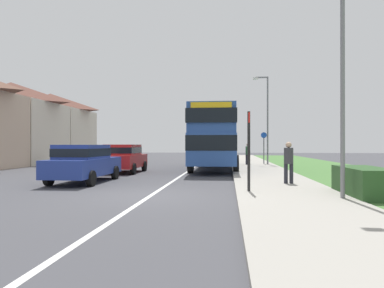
# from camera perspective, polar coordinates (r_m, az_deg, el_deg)

# --- Properties ---
(ground_plane) EXTENTS (120.00, 120.00, 0.00)m
(ground_plane) POSITION_cam_1_polar(r_m,az_deg,el_deg) (10.93, -6.74, -8.33)
(ground_plane) COLOR #424247
(lane_marking_centre) EXTENTS (0.14, 60.00, 0.01)m
(lane_marking_centre) POSITION_cam_1_polar(r_m,az_deg,el_deg) (18.77, -1.38, -4.89)
(lane_marking_centre) COLOR silver
(lane_marking_centre) RESTS_ON ground_plane
(pavement_near_side) EXTENTS (3.20, 68.00, 0.12)m
(pavement_near_side) POSITION_cam_1_polar(r_m,az_deg,el_deg) (16.73, 12.21, -5.28)
(pavement_near_side) COLOR #9E998E
(pavement_near_side) RESTS_ON ground_plane
(grass_verge_seaward) EXTENTS (6.00, 68.00, 0.08)m
(grass_verge_seaward) POSITION_cam_1_polar(r_m,az_deg,el_deg) (17.72, 26.22, -5.04)
(grass_verge_seaward) COLOR #477538
(grass_verge_seaward) RESTS_ON ground_plane
(roadside_hedge) EXTENTS (1.10, 2.71, 0.90)m
(roadside_hedge) POSITION_cam_1_polar(r_m,az_deg,el_deg) (11.44, 26.12, -5.68)
(roadside_hedge) COLOR #2D5128
(roadside_hedge) RESTS_ON ground_plane
(double_decker_bus) EXTENTS (2.80, 10.37, 3.70)m
(double_decker_bus) POSITION_cam_1_polar(r_m,az_deg,el_deg) (22.27, 3.75, 1.36)
(double_decker_bus) COLOR #284C93
(double_decker_bus) RESTS_ON ground_plane
(parked_car_blue) EXTENTS (1.87, 4.53, 1.56)m
(parked_car_blue) POSITION_cam_1_polar(r_m,az_deg,el_deg) (15.29, -17.03, -2.73)
(parked_car_blue) COLOR navy
(parked_car_blue) RESTS_ON ground_plane
(parked_car_red) EXTENTS (1.93, 3.91, 1.58)m
(parked_car_red) POSITION_cam_1_polar(r_m,az_deg,el_deg) (20.13, -10.97, -2.09)
(parked_car_red) COLOR #B21E1E
(parked_car_red) RESTS_ON ground_plane
(pedestrian_at_stop) EXTENTS (0.34, 0.34, 1.67)m
(pedestrian_at_stop) POSITION_cam_1_polar(r_m,az_deg,el_deg) (13.63, 15.34, -2.58)
(pedestrian_at_stop) COLOR #23232D
(pedestrian_at_stop) RESTS_ON ground_plane
(pedestrian_walking_away) EXTENTS (0.34, 0.34, 1.67)m
(pedestrian_walking_away) POSITION_cam_1_polar(r_m,az_deg,el_deg) (26.30, 9.02, -1.41)
(pedestrian_walking_away) COLOR #23232D
(pedestrian_walking_away) RESTS_ON ground_plane
(bus_stop_sign) EXTENTS (0.09, 0.52, 2.60)m
(bus_stop_sign) POSITION_cam_1_polar(r_m,az_deg,el_deg) (11.12, 9.16, -0.23)
(bus_stop_sign) COLOR black
(bus_stop_sign) RESTS_ON ground_plane
(cycle_route_sign) EXTENTS (0.44, 0.08, 2.52)m
(cycle_route_sign) POSITION_cam_1_polar(r_m,az_deg,el_deg) (27.36, 11.53, -0.41)
(cycle_route_sign) COLOR slate
(cycle_route_sign) RESTS_ON ground_plane
(street_lamp_near) EXTENTS (1.14, 0.20, 7.73)m
(street_lamp_near) POSITION_cam_1_polar(r_m,az_deg,el_deg) (10.75, 22.61, 15.32)
(street_lamp_near) COLOR slate
(street_lamp_near) RESTS_ON ground_plane
(street_lamp_mid) EXTENTS (1.14, 0.20, 6.63)m
(street_lamp_mid) POSITION_cam_1_polar(r_m,az_deg,el_deg) (26.87, 11.88, 4.76)
(street_lamp_mid) COLOR slate
(street_lamp_mid) RESTS_ON ground_plane
(house_terrace_far_side) EXTENTS (7.14, 18.83, 6.62)m
(house_terrace_far_side) POSITION_cam_1_polar(r_m,az_deg,el_deg) (32.01, -27.23, 3.01)
(house_terrace_far_side) COLOR #C1A88E
(house_terrace_far_side) RESTS_ON ground_plane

